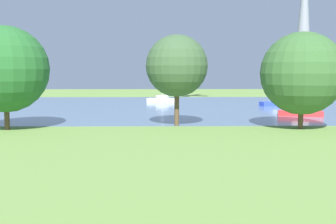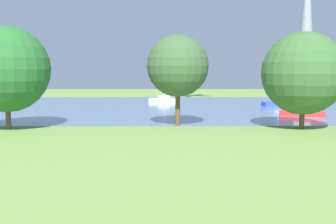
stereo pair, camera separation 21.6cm
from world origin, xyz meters
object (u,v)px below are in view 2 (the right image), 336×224
Objects in this scene: sailboat_white at (164,100)px; tree_west_near at (303,73)px; sailboat_red at (302,112)px; tree_mid_shore at (6,69)px; electricity_pylon at (306,23)px; tree_west_far at (178,66)px; sailboat_blue at (279,103)px.

tree_west_near is at bearing -67.70° from sailboat_white.
tree_mid_shore is (-28.81, -9.66, 4.75)m from sailboat_red.
tree_west_near is at bearing 0.13° from tree_mid_shore.
tree_west_near is at bearing -109.14° from electricity_pylon.
tree_mid_shore is at bearing -171.92° from tree_west_far.
sailboat_blue is 37.89m from tree_mid_shore.
electricity_pylon reaches higher than tree_west_far.
tree_mid_shore is at bearing -142.71° from sailboat_blue.
sailboat_blue is 26.13m from tree_west_far.
tree_mid_shore is 68.52m from electricity_pylon.
sailboat_blue reaches higher than sailboat_white.
tree_west_near reaches higher than tree_west_far.
tree_mid_shore is at bearing -129.97° from electricity_pylon.
sailboat_white is 0.80× the size of sailboat_blue.
electricity_pylon reaches higher than tree_west_near.
electricity_pylon is at bearing 64.92° from sailboat_blue.
electricity_pylon is at bearing 70.77° from sailboat_red.
sailboat_red is at bearing 18.54° from tree_mid_shore.
sailboat_white is 0.66× the size of tree_west_near.
tree_west_far is at bearing 169.31° from tree_west_near.
tree_west_far is (1.20, -27.19, 5.06)m from sailboat_white.
sailboat_white is at bearing 65.15° from tree_mid_shore.
sailboat_white is 27.69m from tree_west_far.
electricity_pylon is at bearing 50.03° from tree_mid_shore.
electricity_pylon is (43.57, 51.98, 9.74)m from tree_mid_shore.
sailboat_blue is 0.78× the size of tree_mid_shore.
tree_west_near reaches higher than sailboat_red.
tree_west_far reaches higher than sailboat_blue.
sailboat_red is 16.74m from tree_west_far.
tree_west_near is (10.79, -2.04, -0.66)m from tree_west_far.
electricity_pylon is (18.02, 51.92, 10.10)m from tree_west_near.
tree_mid_shore is at bearing -114.85° from sailboat_white.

